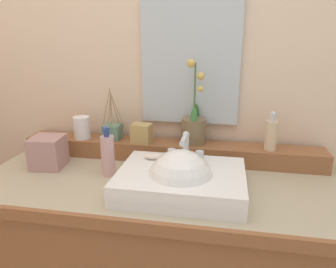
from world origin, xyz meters
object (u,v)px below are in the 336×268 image
at_px(soap_bar, 153,156).
at_px(lotion_bottle, 108,155).
at_px(sink_basin, 181,181).
at_px(soap_dispenser, 271,134).
at_px(trinket_box, 142,133).
at_px(reed_diffuser, 112,131).
at_px(tissue_box, 48,152).
at_px(tumbler_cup, 82,128).
at_px(potted_plant, 194,126).

bearing_deg(soap_bar, lotion_bottle, -177.46).
bearing_deg(sink_basin, soap_dispenser, 40.98).
bearing_deg(sink_basin, trinket_box, 127.64).
distance_m(trinket_box, lotion_bottle, 0.22).
xyz_separation_m(reed_diffuser, tissue_box, (-0.22, -0.19, -0.05)).
height_order(soap_dispenser, tissue_box, soap_dispenser).
bearing_deg(tumbler_cup, soap_bar, -26.48).
distance_m(soap_dispenser, trinket_box, 0.56).
relative_size(tumbler_cup, reed_diffuser, 0.43).
xyz_separation_m(potted_plant, reed_diffuser, (-0.38, -0.01, -0.04)).
height_order(soap_bar, trinket_box, trinket_box).
xyz_separation_m(potted_plant, tissue_box, (-0.60, -0.20, -0.09)).
xyz_separation_m(soap_bar, tumbler_cup, (-0.39, 0.19, 0.04)).
relative_size(lotion_bottle, tissue_box, 1.51).
height_order(sink_basin, soap_dispenser, soap_dispenser).
relative_size(sink_basin, trinket_box, 5.24).
bearing_deg(tissue_box, trinket_box, 23.10).
height_order(sink_basin, trinket_box, sink_basin).
xyz_separation_m(sink_basin, tissue_box, (-0.59, 0.13, 0.02)).
xyz_separation_m(sink_basin, soap_bar, (-0.12, 0.10, 0.05)).
height_order(soap_bar, tumbler_cup, tumbler_cup).
relative_size(reed_diffuser, trinket_box, 2.77).
distance_m(soap_bar, trinket_box, 0.21).
bearing_deg(soap_bar, tissue_box, 176.87).
relative_size(sink_basin, lotion_bottle, 2.23).
distance_m(soap_dispenser, lotion_bottle, 0.68).
distance_m(soap_dispenser, tumbler_cup, 0.85).
bearing_deg(soap_bar, reed_diffuser, 138.91).
relative_size(potted_plant, lotion_bottle, 1.84).
bearing_deg(sink_basin, lotion_bottle, 163.19).
bearing_deg(lotion_bottle, sink_basin, -16.81).
height_order(potted_plant, trinket_box, potted_plant).
relative_size(soap_dispenser, lotion_bottle, 0.81).
relative_size(potted_plant, soap_dispenser, 2.28).
distance_m(soap_bar, tumbler_cup, 0.43).
xyz_separation_m(reed_diffuser, lotion_bottle, (0.06, -0.22, -0.03)).
distance_m(potted_plant, lotion_bottle, 0.40).
distance_m(soap_bar, soap_dispenser, 0.51).
relative_size(soap_dispenser, reed_diffuser, 0.68).
height_order(sink_basin, potted_plant, potted_plant).
bearing_deg(lotion_bottle, soap_bar, 2.54).
height_order(soap_bar, tissue_box, tissue_box).
bearing_deg(soap_dispenser, sink_basin, -139.02).
height_order(reed_diffuser, lotion_bottle, reed_diffuser).
relative_size(sink_basin, tumbler_cup, 4.36).
distance_m(soap_bar, lotion_bottle, 0.19).
height_order(lotion_bottle, tissue_box, lotion_bottle).
bearing_deg(potted_plant, trinket_box, -171.03).
xyz_separation_m(soap_bar, potted_plant, (0.14, 0.22, 0.07)).
bearing_deg(lotion_bottle, trinket_box, 65.17).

